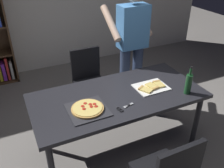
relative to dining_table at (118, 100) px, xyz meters
The scene contains 8 objects.
ground_plane 0.68m from the dining_table, ahead, with size 12.00×12.00×0.00m, color gray.
dining_table is the anchor object (origin of this frame).
chair_far_side 0.94m from the dining_table, 90.00° to the left, with size 0.42×0.42×0.90m.
person_serving_pizza 0.95m from the dining_table, 51.98° to the left, with size 0.55×0.54×1.75m.
pepperoni_pizza_on_tray 0.42m from the dining_table, 162.07° to the right, with size 0.38×0.38×0.04m.
pizza_slices_on_towel 0.41m from the dining_table, ahead, with size 0.36×0.28×0.03m.
wine_bottle 0.77m from the dining_table, 23.08° to the right, with size 0.07×0.07×0.32m.
kitchen_scissors 0.27m from the dining_table, 105.94° to the right, with size 0.20×0.10×0.01m.
Camera 1 is at (-1.00, -1.96, 2.16)m, focal length 39.16 mm.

